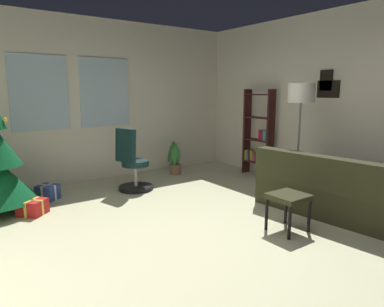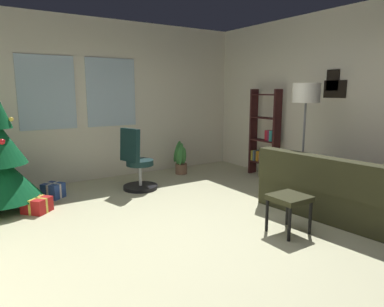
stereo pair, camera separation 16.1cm
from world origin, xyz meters
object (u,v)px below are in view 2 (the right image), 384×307
object	(u,v)px
footstool	(289,201)
office_chair	(137,166)
bookshelf	(265,138)
floor_lamp	(306,100)
gift_box_red	(37,205)
couch	(357,196)
potted_plant	(180,159)
gift_box_blue	(53,191)

from	to	relation	value
footstool	office_chair	size ratio (longest dim) A/B	0.43
footstool	bookshelf	size ratio (longest dim) A/B	0.27
footstool	floor_lamp	xyz separation A→B (m)	(1.23, 0.84, 1.09)
office_chair	bookshelf	size ratio (longest dim) A/B	0.63
gift_box_red	bookshelf	distance (m)	4.00
couch	potted_plant	xyz separation A→B (m)	(-0.66, 3.23, 0.01)
gift_box_red	gift_box_blue	size ratio (longest dim) A/B	1.15
bookshelf	floor_lamp	distance (m)	1.52
footstool	office_chair	bearing A→B (deg)	105.57
bookshelf	floor_lamp	size ratio (longest dim) A/B	0.95
gift_box_red	footstool	bearing A→B (deg)	-45.29
gift_box_blue	floor_lamp	xyz separation A→B (m)	(3.18, -1.99, 1.35)
gift_box_blue	floor_lamp	world-z (taller)	floor_lamp
footstool	bookshelf	xyz separation A→B (m)	(1.68, 2.08, 0.34)
footstool	potted_plant	bearing A→B (deg)	81.71
footstool	floor_lamp	size ratio (longest dim) A/B	0.26
floor_lamp	bookshelf	bearing A→B (deg)	70.15
footstool	gift_box_red	bearing A→B (deg)	134.71
floor_lamp	couch	bearing A→B (deg)	-97.23
couch	footstool	bearing A→B (deg)	172.73
office_chair	floor_lamp	world-z (taller)	floor_lamp
gift_box_blue	potted_plant	distance (m)	2.42
couch	gift_box_blue	world-z (taller)	couch
office_chair	potted_plant	bearing A→B (deg)	25.97
office_chair	potted_plant	xyz separation A→B (m)	(1.16, 0.56, -0.10)
gift_box_blue	bookshelf	bearing A→B (deg)	-11.65
potted_plant	gift_box_blue	bearing A→B (deg)	-173.65
office_chair	potted_plant	size ratio (longest dim) A/B	1.58
couch	potted_plant	distance (m)	3.30
bookshelf	footstool	bearing A→B (deg)	-128.96
potted_plant	office_chair	bearing A→B (deg)	-154.03
footstool	gift_box_red	distance (m)	3.24
office_chair	bookshelf	xyz separation A→B (m)	(2.38, -0.45, 0.32)
floor_lamp	potted_plant	world-z (taller)	floor_lamp
gift_box_blue	potted_plant	xyz separation A→B (m)	(2.40, 0.27, 0.18)
gift_box_red	floor_lamp	distance (m)	4.03
potted_plant	couch	bearing A→B (deg)	-78.52
couch	gift_box_blue	distance (m)	4.26
floor_lamp	potted_plant	bearing A→B (deg)	109.08
gift_box_red	bookshelf	world-z (taller)	bookshelf
footstool	potted_plant	xyz separation A→B (m)	(0.45, 3.09, -0.08)
bookshelf	couch	bearing A→B (deg)	-104.47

